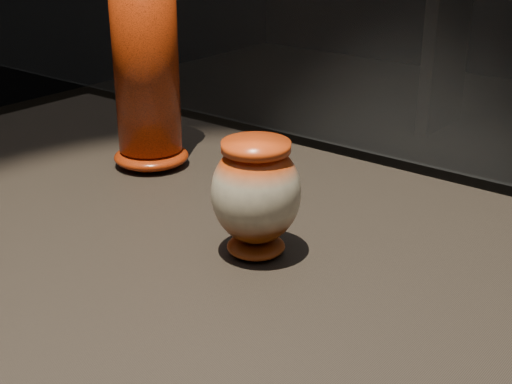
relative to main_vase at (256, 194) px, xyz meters
The scene contains 2 objects.
main_vase is the anchor object (origin of this frame).
tall_vase 0.41m from the main_vase, 157.11° to the left, with size 0.17×0.17×0.42m.
Camera 1 is at (0.40, -0.69, 1.35)m, focal length 50.00 mm.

